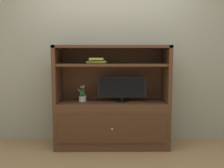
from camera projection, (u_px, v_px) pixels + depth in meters
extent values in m
plane|color=#99754C|center=(112.00, 157.00, 3.05)|extent=(8.00, 8.00, 0.00)
cube|color=gray|center=(112.00, 47.00, 3.65)|extent=(6.00, 0.10, 2.80)
cube|color=#4C2D1C|center=(112.00, 124.00, 3.41)|extent=(1.56, 0.49, 0.63)
cube|color=#462A19|center=(112.00, 129.00, 3.16)|extent=(1.43, 0.02, 0.38)
sphere|color=silver|center=(112.00, 129.00, 3.14)|extent=(0.02, 0.02, 0.02)
cube|color=#4C2D1C|center=(57.00, 74.00, 3.34)|extent=(0.05, 0.49, 0.77)
cube|color=#4C2D1C|center=(166.00, 74.00, 3.35)|extent=(0.05, 0.49, 0.77)
cube|color=#4C2D1C|center=(112.00, 73.00, 3.58)|extent=(1.56, 0.02, 0.77)
cube|color=#4C2D1C|center=(112.00, 47.00, 3.30)|extent=(1.56, 0.49, 0.04)
cube|color=#4C2D1C|center=(112.00, 65.00, 3.33)|extent=(1.46, 0.44, 0.04)
cylinder|color=black|center=(122.00, 101.00, 3.37)|extent=(0.20, 0.20, 0.01)
cylinder|color=black|center=(122.00, 99.00, 3.37)|extent=(0.03, 0.03, 0.05)
cube|color=black|center=(122.00, 87.00, 3.35)|extent=(0.67, 0.02, 0.28)
cube|color=black|center=(122.00, 87.00, 3.34)|extent=(0.63, 0.00, 0.26)
cylinder|color=beige|center=(83.00, 99.00, 3.38)|extent=(0.11, 0.11, 0.07)
cylinder|color=#3D6B33|center=(82.00, 90.00, 3.37)|extent=(0.01, 0.01, 0.17)
cube|color=#2D7A38|center=(84.00, 93.00, 3.37)|extent=(0.02, 0.11, 0.10)
cube|color=#2D7A38|center=(82.00, 92.00, 3.40)|extent=(0.06, 0.01, 0.09)
cube|color=#2D7A38|center=(81.00, 93.00, 3.36)|extent=(0.03, 0.08, 0.08)
cube|color=#2D7A38|center=(82.00, 93.00, 3.35)|extent=(0.13, 0.01, 0.11)
sphere|color=#DB9EC6|center=(84.00, 86.00, 3.36)|extent=(0.02, 0.02, 0.02)
sphere|color=#DB9EC6|center=(81.00, 87.00, 3.37)|extent=(0.02, 0.02, 0.02)
sphere|color=#DB9EC6|center=(83.00, 87.00, 3.37)|extent=(0.02, 0.02, 0.02)
cube|color=teal|center=(97.00, 63.00, 3.34)|extent=(0.25, 0.26, 0.01)
cube|color=gold|center=(97.00, 62.00, 3.32)|extent=(0.29, 0.29, 0.02)
cube|color=#338C4C|center=(97.00, 61.00, 3.33)|extent=(0.24, 0.26, 0.02)
cube|color=gold|center=(96.00, 59.00, 3.32)|extent=(0.20, 0.33, 0.03)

